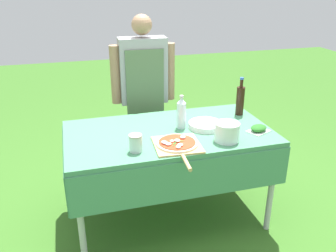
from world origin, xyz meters
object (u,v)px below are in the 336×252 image
at_px(pizza_on_peel, 177,144).
at_px(herb_container, 259,129).
at_px(prep_table, 169,141).
at_px(sauce_jar, 136,144).
at_px(water_bottle, 181,113).
at_px(plate_stack, 206,125).
at_px(person_cook, 144,87).
at_px(oil_bottle, 240,100).
at_px(mixing_tub, 227,132).

relative_size(pizza_on_peel, herb_container, 2.69).
distance_m(prep_table, sauce_jar, 0.41).
distance_m(water_bottle, plate_stack, 0.21).
bearing_deg(prep_table, sauce_jar, -139.25).
distance_m(person_cook, herb_container, 1.10).
xyz_separation_m(pizza_on_peel, oil_bottle, (0.66, 0.43, 0.11)).
distance_m(oil_bottle, mixing_tub, 0.53).
bearing_deg(herb_container, oil_bottle, 86.41).
relative_size(plate_stack, sauce_jar, 2.27).
relative_size(pizza_on_peel, sauce_jar, 4.43).
distance_m(water_bottle, mixing_tub, 0.38).
height_order(prep_table, oil_bottle, oil_bottle).
xyz_separation_m(plate_stack, sauce_jar, (-0.57, -0.24, 0.03)).
bearing_deg(pizza_on_peel, oil_bottle, 37.00).
bearing_deg(sauce_jar, water_bottle, 35.77).
height_order(oil_bottle, water_bottle, oil_bottle).
height_order(person_cook, mixing_tub, person_cook).
bearing_deg(oil_bottle, water_bottle, -166.03).
bearing_deg(water_bottle, person_cook, 101.78).
bearing_deg(pizza_on_peel, herb_container, 10.51).
height_order(oil_bottle, sauce_jar, oil_bottle).
bearing_deg(mixing_tub, plate_stack, 102.33).
relative_size(oil_bottle, sauce_jar, 2.71).
distance_m(prep_table, mixing_tub, 0.45).
relative_size(person_cook, plate_stack, 5.85).
relative_size(person_cook, herb_container, 8.03).
bearing_deg(mixing_tub, prep_table, 141.87).
bearing_deg(mixing_tub, person_cook, 110.92).
bearing_deg(person_cook, sauce_jar, 77.04).
height_order(pizza_on_peel, sauce_jar, sauce_jar).
distance_m(person_cook, mixing_tub, 1.03).
distance_m(pizza_on_peel, mixing_tub, 0.35).
distance_m(oil_bottle, herb_container, 0.37).
bearing_deg(water_bottle, oil_bottle, 13.97).
distance_m(oil_bottle, sauce_jar, 1.03).
distance_m(pizza_on_peel, oil_bottle, 0.79).
xyz_separation_m(prep_table, oil_bottle, (0.64, 0.17, 0.20)).
xyz_separation_m(oil_bottle, plate_stack, (-0.36, -0.18, -0.10)).
height_order(person_cook, pizza_on_peel, person_cook).
bearing_deg(person_cook, mixing_tub, 113.24).
bearing_deg(plate_stack, sauce_jar, -157.41).
xyz_separation_m(person_cook, plate_stack, (0.31, -0.71, -0.12)).
relative_size(prep_table, plate_stack, 5.82).
bearing_deg(mixing_tub, water_bottle, 127.53).
xyz_separation_m(herb_container, plate_stack, (-0.34, 0.17, -0.00)).
bearing_deg(prep_table, mixing_tub, -38.13).
xyz_separation_m(mixing_tub, sauce_jar, (-0.63, 0.01, -0.01)).
height_order(prep_table, pizza_on_peel, pizza_on_peel).
xyz_separation_m(oil_bottle, herb_container, (-0.02, -0.35, -0.10)).
bearing_deg(water_bottle, pizza_on_peel, -112.58).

